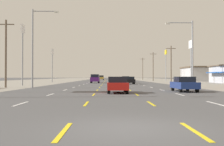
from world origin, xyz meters
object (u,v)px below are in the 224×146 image
at_px(suv_inner_left_midfar, 95,78).
at_px(pole_sign_left_row_2, 52,56).
at_px(sedan_inner_right_farther, 123,79).
at_px(pole_sign_right_row_2, 166,58).
at_px(sedan_center_turn_nearest, 117,84).
at_px(streetlight_right_row_0, 190,49).
at_px(pole_sign_left_row_1, 23,42).
at_px(hatchback_far_left_distant_a, 95,78).
at_px(sedan_far_right_near, 184,84).
at_px(suv_inner_left_farthest, 101,78).
at_px(streetlight_left_row_0, 35,43).
at_px(hatchback_inner_right_far, 126,80).
at_px(pole_sign_right_row_1, 191,50).
at_px(sedan_inner_right_mid, 130,80).

height_order(suv_inner_left_midfar, pole_sign_left_row_2, pole_sign_left_row_2).
height_order(sedan_inner_right_farther, pole_sign_right_row_2, pole_sign_right_row_2).
distance_m(sedan_center_turn_nearest, streetlight_right_row_0, 14.52).
height_order(pole_sign_left_row_1, streetlight_right_row_0, pole_sign_left_row_1).
bearing_deg(pole_sign_right_row_2, sedan_center_turn_nearest, -105.60).
bearing_deg(suv_inner_left_midfar, hatchback_far_left_distant_a, 92.88).
distance_m(sedan_far_right_near, streetlight_right_row_0, 9.57).
bearing_deg(suv_inner_left_farthest, sedan_center_turn_nearest, -87.67).
relative_size(hatchback_far_left_distant_a, pole_sign_left_row_2, 0.45).
height_order(sedan_center_turn_nearest, sedan_inner_right_farther, same).
height_order(sedan_far_right_near, streetlight_left_row_0, streetlight_left_row_0).
relative_size(suv_inner_left_farthest, pole_sign_right_row_2, 0.50).
xyz_separation_m(hatchback_far_left_distant_a, pole_sign_left_row_1, (-7.71, -81.18, 6.35)).
xyz_separation_m(hatchback_inner_right_far, pole_sign_right_row_1, (13.66, -5.59, 6.43)).
bearing_deg(sedan_center_turn_nearest, sedan_inner_right_farther, 86.28).
distance_m(hatchback_far_left_distant_a, pole_sign_right_row_2, 46.44).
relative_size(sedan_center_turn_nearest, streetlight_right_row_0, 0.52).
distance_m(sedan_far_right_near, pole_sign_right_row_1, 34.06).
bearing_deg(pole_sign_right_row_1, sedan_far_right_near, -107.86).
distance_m(pole_sign_left_row_1, streetlight_left_row_0, 11.06).
bearing_deg(hatchback_far_left_distant_a, suv_inner_left_midfar, -87.12).
relative_size(sedan_far_right_near, sedan_inner_right_mid, 1.00).
relative_size(suv_inner_left_midfar, pole_sign_left_row_2, 0.56).
bearing_deg(pole_sign_left_row_2, pole_sign_right_row_2, 24.45).
relative_size(suv_inner_left_midfar, streetlight_right_row_0, 0.57).
bearing_deg(suv_inner_left_midfar, sedan_center_turn_nearest, -84.24).
xyz_separation_m(hatchback_inner_right_far, sedan_inner_right_farther, (0.27, 13.89, -0.03)).
xyz_separation_m(sedan_far_right_near, hatchback_far_left_distant_a, (-13.63, 99.19, 0.03)).
bearing_deg(sedan_inner_right_mid, pole_sign_right_row_2, 66.87).
bearing_deg(sedan_inner_right_mid, hatchback_inner_right_far, 91.32).
distance_m(sedan_inner_right_mid, pole_sign_left_row_1, 21.49).
bearing_deg(sedan_inner_right_mid, sedan_far_right_near, -83.43).
bearing_deg(suv_inner_left_midfar, sedan_inner_right_farther, 63.79).
bearing_deg(streetlight_left_row_0, pole_sign_right_row_2, 62.22).
distance_m(pole_sign_right_row_1, streetlight_right_row_0, 24.96).
relative_size(pole_sign_left_row_2, streetlight_right_row_0, 1.01).
bearing_deg(pole_sign_left_row_2, hatchback_far_left_distant_a, 81.09).
bearing_deg(hatchback_far_left_distant_a, hatchback_inner_right_far, -80.60).
bearing_deg(sedan_center_turn_nearest, pole_sign_left_row_1, 126.35).
distance_m(suv_inner_left_midfar, pole_sign_left_row_1, 22.22).
height_order(hatchback_far_left_distant_a, pole_sign_left_row_2, pole_sign_left_row_2).
xyz_separation_m(pole_sign_left_row_2, streetlight_left_row_0, (5.38, -37.23, -1.07)).
bearing_deg(sedan_far_right_near, suv_inner_left_midfar, 106.05).
bearing_deg(pole_sign_right_row_2, pole_sign_right_row_1, -91.05).
distance_m(sedan_far_right_near, streetlight_left_row_0, 19.19).
distance_m(sedan_inner_right_mid, hatchback_inner_right_far, 9.86).
relative_size(pole_sign_left_row_2, pole_sign_right_row_1, 0.94).
bearing_deg(pole_sign_right_row_1, streetlight_right_row_0, -107.11).
distance_m(suv_inner_left_farthest, pole_sign_right_row_1, 63.06).
bearing_deg(pole_sign_right_row_1, hatchback_inner_right_far, 157.73).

